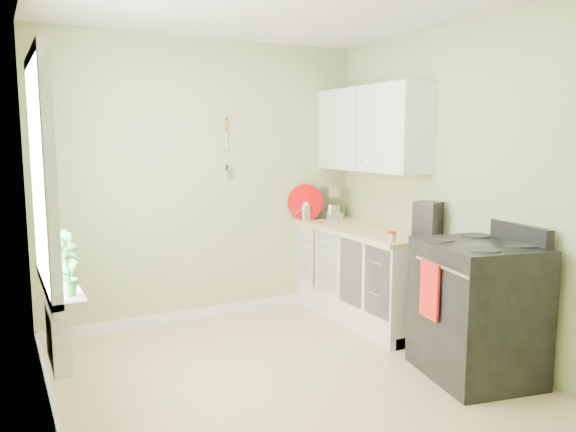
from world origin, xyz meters
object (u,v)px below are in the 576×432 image
stove (477,309)px  kettle (305,211)px  coffee_maker (427,221)px  stand_mixer (329,203)px

stove → kettle: size_ratio=5.82×
coffee_maker → stove: bearing=-102.7°
stove → kettle: 2.24m
stand_mixer → kettle: bearing=-176.3°
stand_mixer → coffee_maker: size_ratio=1.19×
stove → coffee_maker: coffee_maker is taller
stove → kettle: bearing=96.0°
stove → stand_mixer: stand_mixer is taller
stove → stand_mixer: 2.26m
kettle → coffee_maker: (0.40, -1.42, 0.05)m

